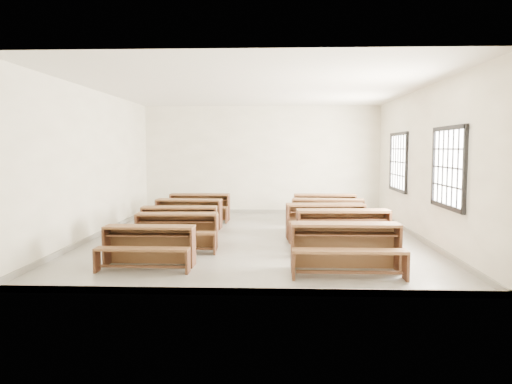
{
  "coord_description": "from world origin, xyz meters",
  "views": [
    {
      "loc": [
        0.44,
        -10.68,
        1.94
      ],
      "look_at": [
        0.0,
        0.0,
        1.0
      ],
      "focal_mm": 35.0,
      "sensor_mm": 36.0,
      "label": 1
    }
  ],
  "objects_px": {
    "desk_set_3": "(188,212)",
    "desk_set_4": "(200,205)",
    "desk_set_6": "(343,227)",
    "desk_set_2": "(179,221)",
    "desk_set_0": "(149,243)",
    "desk_set_8": "(328,212)",
    "desk_set_9": "(325,206)",
    "desk_set_1": "(177,228)",
    "desk_set_5": "(345,244)",
    "desk_set_7": "(326,218)"
  },
  "relations": [
    {
      "from": "desk_set_5",
      "to": "desk_set_7",
      "type": "height_order",
      "value": "desk_set_5"
    },
    {
      "from": "desk_set_3",
      "to": "desk_set_7",
      "type": "xyz_separation_m",
      "value": [
        3.18,
        -1.22,
        0.03
      ]
    },
    {
      "from": "desk_set_1",
      "to": "desk_set_8",
      "type": "height_order",
      "value": "desk_set_8"
    },
    {
      "from": "desk_set_0",
      "to": "desk_set_3",
      "type": "relative_size",
      "value": 0.92
    },
    {
      "from": "desk_set_7",
      "to": "desk_set_9",
      "type": "relative_size",
      "value": 1.06
    },
    {
      "from": "desk_set_4",
      "to": "desk_set_8",
      "type": "bearing_deg",
      "value": -25.26
    },
    {
      "from": "desk_set_7",
      "to": "desk_set_8",
      "type": "xyz_separation_m",
      "value": [
        0.15,
        1.02,
        -0.0
      ]
    },
    {
      "from": "desk_set_0",
      "to": "desk_set_9",
      "type": "height_order",
      "value": "desk_set_9"
    },
    {
      "from": "desk_set_4",
      "to": "desk_set_6",
      "type": "xyz_separation_m",
      "value": [
        3.33,
        -3.93,
        0.04
      ]
    },
    {
      "from": "desk_set_4",
      "to": "desk_set_7",
      "type": "bearing_deg",
      "value": -39.13
    },
    {
      "from": "desk_set_7",
      "to": "desk_set_8",
      "type": "distance_m",
      "value": 1.03
    },
    {
      "from": "desk_set_6",
      "to": "desk_set_2",
      "type": "bearing_deg",
      "value": 160.0
    },
    {
      "from": "desk_set_5",
      "to": "desk_set_0",
      "type": "bearing_deg",
      "value": 176.0
    },
    {
      "from": "desk_set_7",
      "to": "desk_set_6",
      "type": "bearing_deg",
      "value": -85.47
    },
    {
      "from": "desk_set_6",
      "to": "desk_set_9",
      "type": "distance_m",
      "value": 3.79
    },
    {
      "from": "desk_set_0",
      "to": "desk_set_8",
      "type": "bearing_deg",
      "value": 48.84
    },
    {
      "from": "desk_set_5",
      "to": "desk_set_8",
      "type": "bearing_deg",
      "value": 88.29
    },
    {
      "from": "desk_set_6",
      "to": "desk_set_7",
      "type": "xyz_separation_m",
      "value": [
        -0.21,
        1.3,
        -0.02
      ]
    },
    {
      "from": "desk_set_4",
      "to": "desk_set_9",
      "type": "distance_m",
      "value": 3.35
    },
    {
      "from": "desk_set_3",
      "to": "desk_set_5",
      "type": "bearing_deg",
      "value": -49.02
    },
    {
      "from": "desk_set_5",
      "to": "desk_set_6",
      "type": "distance_m",
      "value": 1.58
    },
    {
      "from": "desk_set_3",
      "to": "desk_set_6",
      "type": "height_order",
      "value": "desk_set_6"
    },
    {
      "from": "desk_set_1",
      "to": "desk_set_7",
      "type": "xyz_separation_m",
      "value": [
        2.97,
        1.27,
        0.03
      ]
    },
    {
      "from": "desk_set_0",
      "to": "desk_set_5",
      "type": "xyz_separation_m",
      "value": [
        3.17,
        -0.22,
        0.06
      ]
    },
    {
      "from": "desk_set_0",
      "to": "desk_set_3",
      "type": "bearing_deg",
      "value": 91.28
    },
    {
      "from": "desk_set_6",
      "to": "desk_set_8",
      "type": "height_order",
      "value": "desk_set_6"
    },
    {
      "from": "desk_set_5",
      "to": "desk_set_9",
      "type": "relative_size",
      "value": 1.04
    },
    {
      "from": "desk_set_2",
      "to": "desk_set_7",
      "type": "bearing_deg",
      "value": 1.88
    },
    {
      "from": "desk_set_5",
      "to": "desk_set_8",
      "type": "relative_size",
      "value": 0.97
    },
    {
      "from": "desk_set_2",
      "to": "desk_set_6",
      "type": "distance_m",
      "value": 3.47
    },
    {
      "from": "desk_set_9",
      "to": "desk_set_0",
      "type": "bearing_deg",
      "value": -122.43
    },
    {
      "from": "desk_set_1",
      "to": "desk_set_9",
      "type": "height_order",
      "value": "desk_set_9"
    },
    {
      "from": "desk_set_0",
      "to": "desk_set_1",
      "type": "distance_m",
      "value": 1.4
    },
    {
      "from": "desk_set_3",
      "to": "desk_set_4",
      "type": "relative_size",
      "value": 1.01
    },
    {
      "from": "desk_set_6",
      "to": "desk_set_7",
      "type": "relative_size",
      "value": 1.03
    },
    {
      "from": "desk_set_2",
      "to": "desk_set_5",
      "type": "relative_size",
      "value": 0.96
    },
    {
      "from": "desk_set_4",
      "to": "desk_set_5",
      "type": "distance_m",
      "value": 6.34
    },
    {
      "from": "desk_set_1",
      "to": "desk_set_5",
      "type": "height_order",
      "value": "desk_set_5"
    },
    {
      "from": "desk_set_2",
      "to": "desk_set_7",
      "type": "distance_m",
      "value": 3.12
    },
    {
      "from": "desk_set_3",
      "to": "desk_set_6",
      "type": "bearing_deg",
      "value": -33.79
    },
    {
      "from": "desk_set_1",
      "to": "desk_set_4",
      "type": "bearing_deg",
      "value": 89.03
    },
    {
      "from": "desk_set_2",
      "to": "desk_set_8",
      "type": "height_order",
      "value": "desk_set_8"
    },
    {
      "from": "desk_set_4",
      "to": "desk_set_9",
      "type": "relative_size",
      "value": 0.98
    },
    {
      "from": "desk_set_2",
      "to": "desk_set_3",
      "type": "distance_m",
      "value": 1.51
    },
    {
      "from": "desk_set_3",
      "to": "desk_set_4",
      "type": "height_order",
      "value": "desk_set_4"
    },
    {
      "from": "desk_set_2",
      "to": "desk_set_9",
      "type": "bearing_deg",
      "value": 36.4
    },
    {
      "from": "desk_set_3",
      "to": "desk_set_7",
      "type": "height_order",
      "value": "desk_set_7"
    },
    {
      "from": "desk_set_8",
      "to": "desk_set_5",
      "type": "bearing_deg",
      "value": -85.97
    },
    {
      "from": "desk_set_7",
      "to": "desk_set_8",
      "type": "height_order",
      "value": "desk_set_7"
    },
    {
      "from": "desk_set_4",
      "to": "desk_set_8",
      "type": "relative_size",
      "value": 0.92
    }
  ]
}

